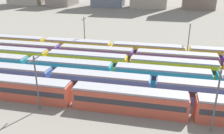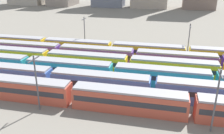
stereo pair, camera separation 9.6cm
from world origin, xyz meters
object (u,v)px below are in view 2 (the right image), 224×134
(train_track_1, at_px, (153,88))
(train_track_5, at_px, (187,54))
(train_track_0, at_px, (192,107))
(train_track_2, at_px, (114,73))
(catenary_pole_2, at_px, (216,98))
(train_track_3, at_px, (129,64))
(catenary_pole_1, at_px, (189,39))
(catenary_pole_0, at_px, (36,81))
(catenary_pole_3, at_px, (85,32))
(train_track_4, at_px, (96,54))

(train_track_1, distance_m, train_track_5, 21.92)
(train_track_0, xyz_separation_m, train_track_2, (-14.21, 10.40, 0.00))
(train_track_5, relative_size, catenary_pole_2, 12.17)
(train_track_1, height_order, train_track_5, same)
(train_track_3, xyz_separation_m, catenary_pole_1, (13.12, 13.25, 3.03))
(catenary_pole_0, relative_size, catenary_pole_2, 0.99)
(train_track_5, distance_m, catenary_pole_3, 27.62)
(catenary_pole_1, height_order, catenary_pole_3, catenary_pole_3)
(catenary_pole_2, height_order, catenary_pole_3, catenary_pole_3)
(catenary_pole_0, distance_m, catenary_pole_3, 31.90)
(catenary_pole_0, xyz_separation_m, catenary_pole_1, (24.58, 31.60, -0.18))
(train_track_2, distance_m, catenary_pole_3, 22.51)
(train_track_4, xyz_separation_m, catenary_pole_3, (-5.63, 8.21, 3.35))
(catenary_pole_1, height_order, catenary_pole_2, catenary_pole_2)
(train_track_3, bearing_deg, train_track_5, 39.00)
(train_track_1, distance_m, catenary_pole_1, 24.90)
(train_track_4, relative_size, train_track_5, 0.83)
(train_track_4, bearing_deg, train_track_1, -46.71)
(train_track_4, distance_m, catenary_pole_2, 33.33)
(catenary_pole_0, bearing_deg, train_track_4, 83.51)
(train_track_0, height_order, train_track_2, same)
(train_track_5, distance_m, catenary_pole_1, 4.16)
(train_track_2, relative_size, train_track_5, 1.00)
(train_track_1, distance_m, catenary_pole_2, 12.20)
(train_track_5, height_order, catenary_pole_1, catenary_pole_1)
(train_track_3, bearing_deg, train_track_4, 149.35)
(train_track_3, distance_m, catenary_pole_0, 21.87)
(train_track_3, bearing_deg, train_track_0, -52.41)
(train_track_0, bearing_deg, train_track_2, 143.80)
(train_track_5, height_order, catenary_pole_2, catenary_pole_2)
(catenary_pole_0, bearing_deg, train_track_1, 24.61)
(train_track_4, bearing_deg, catenary_pole_0, -96.49)
(train_track_1, height_order, catenary_pole_1, catenary_pole_1)
(train_track_0, height_order, catenary_pole_1, catenary_pole_1)
(catenary_pole_2, bearing_deg, catenary_pole_0, 179.86)
(catenary_pole_0, bearing_deg, train_track_0, 6.70)
(train_track_3, relative_size, catenary_pole_1, 12.78)
(train_track_1, relative_size, catenary_pole_3, 11.92)
(train_track_0, relative_size, catenary_pole_0, 12.30)
(catenary_pole_2, bearing_deg, catenary_pole_1, 92.51)
(train_track_3, relative_size, catenary_pole_3, 11.92)
(train_track_4, relative_size, catenary_pole_1, 10.63)
(train_track_2, distance_m, train_track_5, 21.67)
(train_track_1, distance_m, catenary_pole_0, 19.38)
(catenary_pole_1, xyz_separation_m, catenary_pole_2, (1.39, -31.67, 0.23))
(train_track_4, xyz_separation_m, catenary_pole_1, (21.90, 8.05, 3.03))
(train_track_5, bearing_deg, train_track_3, -141.00)
(catenary_pole_0, bearing_deg, train_track_5, 49.81)
(train_track_4, distance_m, train_track_5, 22.23)
(train_track_2, xyz_separation_m, catenary_pole_2, (16.71, -13.22, 3.26))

